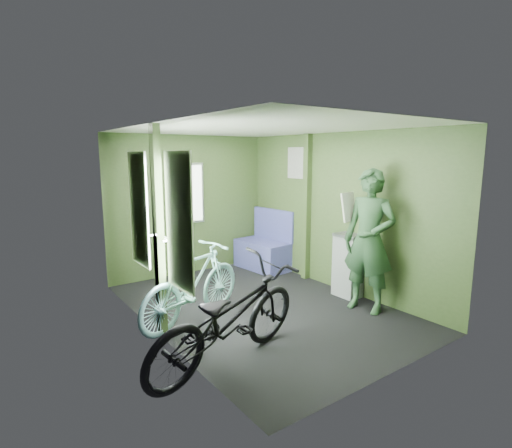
{
  "coord_description": "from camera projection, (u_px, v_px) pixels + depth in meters",
  "views": [
    {
      "loc": [
        -2.96,
        -4.01,
        1.98
      ],
      "look_at": [
        0.0,
        0.1,
        1.1
      ],
      "focal_mm": 28.0,
      "sensor_mm": 36.0,
      "label": 1
    }
  ],
  "objects": [
    {
      "name": "bicycle_black",
      "position": [
        230.0,
        367.0,
        3.78
      ],
      "size": [
        2.05,
        1.28,
        1.11
      ],
      "primitive_type": "imported",
      "rotation": [
        0.0,
        -0.19,
        1.82
      ],
      "color": "black",
      "rests_on": "ground"
    },
    {
      "name": "bench_seat",
      "position": [
        264.0,
        251.0,
        7.02
      ],
      "size": [
        0.63,
        1.03,
        1.04
      ],
      "rotation": [
        0.0,
        0.0,
        0.09
      ],
      "color": "navy",
      "rests_on": "ground"
    },
    {
      "name": "waste_box",
      "position": [
        348.0,
        265.0,
        5.61
      ],
      "size": [
        0.26,
        0.37,
        0.9
      ],
      "primitive_type": "cube",
      "color": "gray",
      "rests_on": "ground"
    },
    {
      "name": "passenger",
      "position": [
        369.0,
        241.0,
        5.03
      ],
      "size": [
        0.58,
        0.75,
        1.82
      ],
      "rotation": [
        0.0,
        0.0,
        -1.33
      ],
      "color": "#27492B",
      "rests_on": "ground"
    },
    {
      "name": "room",
      "position": [
        256.0,
        199.0,
        5.02
      ],
      "size": [
        4.0,
        4.02,
        2.31
      ],
      "color": "black",
      "rests_on": "ground"
    },
    {
      "name": "bicycle_mint",
      "position": [
        194.0,
        323.0,
        4.77
      ],
      "size": [
        1.7,
        1.04,
        1.0
      ],
      "primitive_type": "imported",
      "rotation": [
        0.0,
        -0.08,
        1.91
      ],
      "color": "#7DC1B9",
      "rests_on": "ground"
    }
  ]
}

